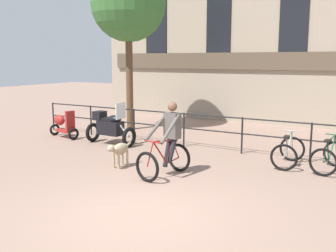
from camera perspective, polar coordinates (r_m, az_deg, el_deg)
name	(u,v)px	position (r m, az deg, el deg)	size (l,w,h in m)	color
ground_plane	(137,214)	(7.01, -4.46, -12.67)	(60.00, 60.00, 0.00)	#8E7060
canal_railing	(242,129)	(11.32, 10.72, -0.46)	(15.05, 0.05, 1.05)	black
building_facade	(296,10)	(16.83, 18.13, 15.72)	(18.00, 0.72, 9.20)	gray
cyclist_with_bike	(168,143)	(9.03, -0.06, -2.48)	(0.87, 1.27, 1.70)	black
dog	(119,150)	(9.81, -7.10, -3.46)	(0.27, 0.89, 0.63)	tan
parked_motorcycle	(110,127)	(12.52, -8.43, -0.11)	(1.66, 0.69, 1.35)	black
parked_bicycle_near_lamp	(288,152)	(10.36, 17.05, -3.62)	(0.71, 1.14, 0.86)	black
parked_bicycle_mid_left	(330,157)	(10.19, 22.46, -4.15)	(0.81, 1.19, 0.86)	black
parked_scooter	(63,124)	(13.99, -15.01, 0.26)	(1.34, 0.69, 0.96)	black
tree_canalside_left	(128,5)	(15.12, -5.79, 17.10)	(2.76, 2.76, 6.05)	brown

